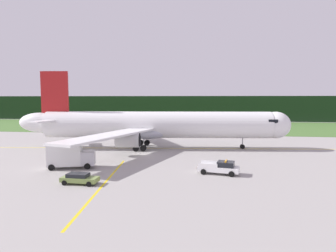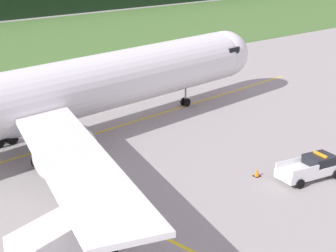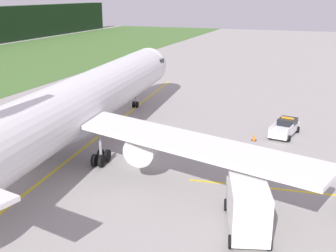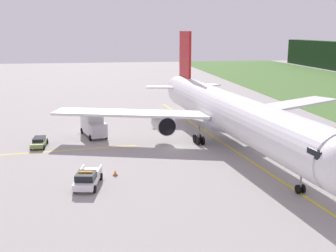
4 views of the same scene
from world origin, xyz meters
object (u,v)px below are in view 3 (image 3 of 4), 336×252
at_px(catering_truck, 247,204).
at_px(apron_cone, 254,138).
at_px(airliner, 77,106).
at_px(ops_pickup_truck, 285,128).

xyz_separation_m(catering_truck, apron_cone, (18.81, 2.56, -1.58)).
relative_size(airliner, apron_cone, 83.41).
bearing_deg(airliner, catering_truck, -116.44).
distance_m(airliner, catering_truck, 21.17).
height_order(ops_pickup_truck, catering_truck, catering_truck).
relative_size(airliner, ops_pickup_truck, 9.69).
distance_m(ops_pickup_truck, apron_cone, 4.29).
bearing_deg(airliner, ops_pickup_truck, -56.90).
xyz_separation_m(ops_pickup_truck, apron_cone, (-3.04, 2.98, -0.58)).
bearing_deg(ops_pickup_truck, apron_cone, 135.57).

